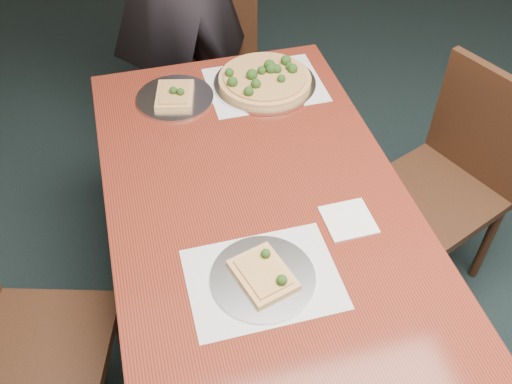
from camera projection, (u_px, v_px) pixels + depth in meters
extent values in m
cube|color=#551911|center=(256.00, 197.00, 1.75)|extent=(0.90, 1.50, 0.04)
cylinder|color=black|center=(126.00, 161.00, 2.42)|extent=(0.07, 0.07, 0.70)
cylinder|color=black|center=(301.00, 131.00, 2.56)|extent=(0.07, 0.07, 0.70)
cube|color=black|center=(211.00, 81.00, 2.66)|extent=(0.53, 0.53, 0.04)
cylinder|color=black|center=(172.00, 144.00, 2.71)|extent=(0.04, 0.04, 0.43)
cylinder|color=black|center=(182.00, 98.00, 2.96)|extent=(0.04, 0.04, 0.43)
cylinder|color=black|center=(248.00, 146.00, 2.69)|extent=(0.04, 0.04, 0.43)
cylinder|color=black|center=(252.00, 100.00, 2.94)|extent=(0.04, 0.04, 0.43)
cube|color=black|center=(212.00, 14.00, 2.62)|extent=(0.41, 0.16, 0.44)
cube|color=black|center=(39.00, 352.00, 1.69)|extent=(0.52, 0.52, 0.04)
cylinder|color=black|center=(123.00, 340.00, 1.98)|extent=(0.04, 0.04, 0.43)
cylinder|color=black|center=(21.00, 337.00, 1.99)|extent=(0.04, 0.04, 0.43)
cube|color=black|center=(435.00, 195.00, 2.14)|extent=(0.54, 0.54, 0.04)
cylinder|color=black|center=(359.00, 228.00, 2.34)|extent=(0.04, 0.04, 0.43)
cylinder|color=black|center=(419.00, 190.00, 2.49)|extent=(0.04, 0.04, 0.43)
cylinder|color=black|center=(426.00, 286.00, 2.14)|extent=(0.04, 0.04, 0.43)
cylinder|color=black|center=(487.00, 242.00, 2.29)|extent=(0.04, 0.04, 0.43)
cube|color=black|center=(486.00, 126.00, 2.05)|extent=(0.19, 0.40, 0.44)
cube|color=white|center=(265.00, 85.00, 2.12)|extent=(0.42, 0.32, 0.00)
cube|color=white|center=(263.00, 279.00, 1.51)|extent=(0.40, 0.30, 0.00)
cylinder|color=silver|center=(265.00, 83.00, 2.12)|extent=(0.38, 0.38, 0.01)
cylinder|color=#BE8549|center=(265.00, 80.00, 2.11)|extent=(0.34, 0.34, 0.02)
cylinder|color=#DAC572|center=(265.00, 76.00, 2.10)|extent=(0.31, 0.31, 0.01)
sphere|color=#1C3C12|center=(281.00, 79.00, 2.06)|extent=(0.03, 0.03, 0.03)
sphere|color=#1C3C12|center=(290.00, 67.00, 2.12)|extent=(0.03, 0.03, 0.03)
sphere|color=#1C3C12|center=(229.00, 73.00, 2.09)|extent=(0.03, 0.03, 0.03)
sphere|color=#1C3C12|center=(271.00, 65.00, 2.13)|extent=(0.03, 0.03, 0.03)
sphere|color=#1C3C12|center=(269.00, 65.00, 2.12)|extent=(0.04, 0.04, 0.04)
sphere|color=#1C3C12|center=(286.00, 60.00, 2.14)|extent=(0.04, 0.04, 0.04)
sphere|color=#1C3C12|center=(256.00, 84.00, 2.04)|extent=(0.04, 0.04, 0.04)
sphere|color=#1C3C12|center=(252.00, 75.00, 2.08)|extent=(0.04, 0.04, 0.04)
sphere|color=#1C3C12|center=(271.00, 68.00, 2.10)|extent=(0.04, 0.04, 0.04)
sphere|color=#1C3C12|center=(293.00, 69.00, 2.11)|extent=(0.04, 0.04, 0.04)
sphere|color=#1C3C12|center=(249.00, 91.00, 2.01)|extent=(0.04, 0.04, 0.04)
sphere|color=#1C3C12|center=(262.00, 71.00, 2.10)|extent=(0.03, 0.03, 0.03)
sphere|color=#1C3C12|center=(232.00, 82.00, 2.05)|extent=(0.04, 0.04, 0.04)
sphere|color=#1C3C12|center=(277.00, 69.00, 2.11)|extent=(0.03, 0.03, 0.03)
cylinder|color=silver|center=(263.00, 278.00, 1.51)|extent=(0.28, 0.28, 0.01)
cube|color=#BE8549|center=(263.00, 275.00, 1.50)|extent=(0.17, 0.20, 0.02)
cube|color=#DAC572|center=(263.00, 272.00, 1.49)|extent=(0.13, 0.16, 0.01)
sphere|color=#1C3C12|center=(266.00, 253.00, 1.52)|extent=(0.03, 0.03, 0.03)
sphere|color=#1C3C12|center=(282.00, 280.00, 1.46)|extent=(0.03, 0.03, 0.03)
cylinder|color=silver|center=(175.00, 98.00, 2.06)|extent=(0.28, 0.28, 0.01)
cube|color=#BE8549|center=(175.00, 95.00, 2.05)|extent=(0.17, 0.20, 0.02)
cube|color=#DAC572|center=(174.00, 92.00, 2.04)|extent=(0.13, 0.16, 0.01)
sphere|color=#1C3C12|center=(173.00, 90.00, 2.03)|extent=(0.03, 0.03, 0.03)
sphere|color=#1C3C12|center=(180.00, 92.00, 2.03)|extent=(0.03, 0.03, 0.03)
cube|color=white|center=(348.00, 220.00, 1.65)|extent=(0.14, 0.14, 0.01)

